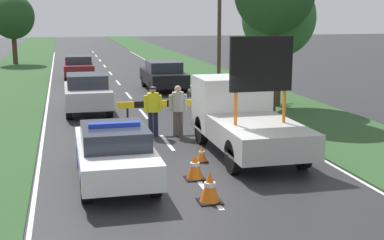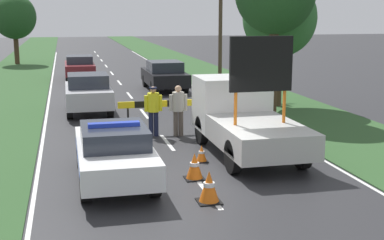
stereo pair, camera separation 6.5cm
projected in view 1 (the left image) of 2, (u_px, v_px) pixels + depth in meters
name	position (u px, v px, depth m)	size (l,w,h in m)	color
ground_plane	(196.00, 178.00, 13.67)	(160.00, 160.00, 0.00)	#28282B
lane_markings	(129.00, 96.00, 26.83)	(8.02, 63.67, 0.01)	silver
grass_verge_left	(10.00, 84.00, 31.27)	(4.35, 120.00, 0.03)	#2D5128
grass_verge_right	(215.00, 78.00, 34.15)	(4.35, 120.00, 0.03)	#2D5128
police_car	(115.00, 152.00, 13.28)	(1.80, 4.55, 1.52)	white
work_truck	(243.00, 117.00, 16.06)	(2.20, 5.22, 3.54)	white
road_barrier	(167.00, 106.00, 18.66)	(3.43, 0.08, 1.14)	black
police_officer	(153.00, 107.00, 18.04)	(0.61, 0.39, 1.71)	#191E38
pedestrian_civilian	(178.00, 107.00, 18.08)	(0.62, 0.40, 1.74)	brown
traffic_cone_near_police	(195.00, 166.00, 13.51)	(0.49, 0.49, 0.68)	black
traffic_cone_centre_front	(202.00, 154.00, 15.09)	(0.34, 0.34, 0.48)	black
traffic_cone_near_truck	(210.00, 187.00, 11.86)	(0.53, 0.53, 0.73)	black
queued_car_sedan_silver	(87.00, 93.00, 22.32)	(1.84, 3.95, 1.64)	#B2B2B7
queued_car_sedan_black	(163.00, 75.00, 28.99)	(1.95, 4.53, 1.56)	black
queued_car_wagon_maroon	(78.00, 67.00, 33.19)	(1.76, 4.25, 1.51)	maroon
roadside_tree_near_left	(13.00, 17.00, 42.34)	(3.39, 3.39, 5.58)	#42301E
roadside_tree_near_right	(279.00, 18.00, 23.27)	(3.23, 3.23, 5.60)	#42301E
utility_pole	(219.00, 15.00, 28.03)	(1.20, 0.20, 7.79)	#473828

